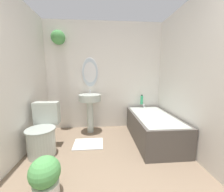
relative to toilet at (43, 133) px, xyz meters
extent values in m
cube|color=silver|center=(1.02, 1.06, 0.88)|extent=(2.71, 0.06, 2.40)
ellipsoid|color=silver|center=(0.69, 1.01, 0.97)|extent=(0.38, 0.02, 0.67)
ellipsoid|color=silver|center=(0.69, 1.01, 0.97)|extent=(0.34, 0.01, 0.63)
cylinder|color=silver|center=(0.06, 0.94, 1.75)|extent=(0.13, 0.13, 0.07)
sphere|color=#4C934C|center=(0.06, 0.94, 1.69)|extent=(0.29, 0.29, 0.29)
cube|color=silver|center=(2.34, -0.42, 0.88)|extent=(0.06, 3.01, 2.40)
cylinder|color=#B2BCB2|center=(0.00, -0.08, -0.12)|extent=(0.41, 0.41, 0.41)
cylinder|color=#97A097|center=(0.00, -0.08, 0.10)|extent=(0.44, 0.44, 0.02)
cube|color=#B2BCB2|center=(0.00, 0.21, 0.28)|extent=(0.40, 0.18, 0.38)
cylinder|color=#B2BCB2|center=(0.69, 0.75, 0.02)|extent=(0.14, 0.14, 0.70)
cylinder|color=#B2BCB2|center=(0.69, 0.75, 0.44)|extent=(0.47, 0.47, 0.14)
cylinder|color=silver|center=(0.69, 0.88, 0.56)|extent=(0.02, 0.02, 0.10)
cube|color=#4C4742|center=(1.92, 0.27, -0.08)|extent=(0.75, 1.40, 0.49)
cube|color=#B2BCB2|center=(1.92, 0.27, 0.14)|extent=(0.65, 1.30, 0.04)
cylinder|color=silver|center=(1.92, 0.88, 0.20)|extent=(0.04, 0.04, 0.08)
cylinder|color=#38B275|center=(1.87, 0.91, 0.34)|extent=(0.06, 0.06, 0.20)
cylinder|color=black|center=(1.87, 0.91, 0.45)|extent=(0.03, 0.03, 0.02)
cylinder|color=silver|center=(0.34, -0.83, -0.25)|extent=(0.26, 0.26, 0.14)
sphere|color=#4C934C|center=(0.34, -0.83, -0.05)|extent=(0.31, 0.31, 0.31)
cube|color=silver|center=(0.69, 0.19, -0.31)|extent=(0.52, 0.40, 0.02)
camera|label=1|loc=(0.93, -2.15, 0.94)|focal=22.00mm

